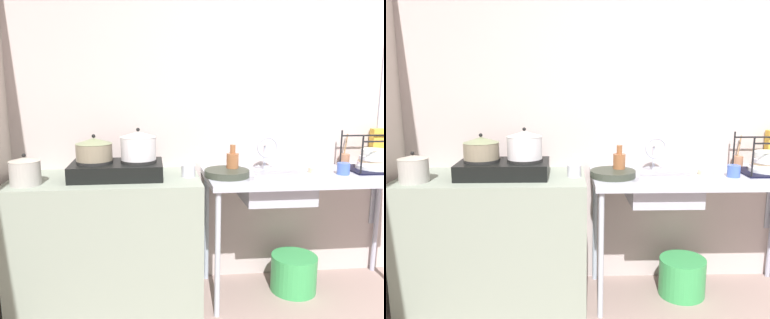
{
  "view_description": "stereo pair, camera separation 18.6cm",
  "coord_description": "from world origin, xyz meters",
  "views": [
    {
      "loc": [
        -1.26,
        -1.11,
        1.49
      ],
      "look_at": [
        -1.0,
        1.47,
        0.99
      ],
      "focal_mm": 37.35,
      "sensor_mm": 36.0,
      "label": 1
    },
    {
      "loc": [
        -1.08,
        -1.12,
        1.49
      ],
      "look_at": [
        -1.0,
        1.47,
        0.99
      ],
      "focal_mm": 37.35,
      "sensor_mm": 36.0,
      "label": 2
    }
  ],
  "objects": [
    {
      "name": "frying_pan",
      "position": [
        -0.77,
        1.44,
        0.9
      ],
      "size": [
        0.3,
        0.3,
        0.04
      ],
      "primitive_type": "cylinder",
      "color": "#31362C",
      "rests_on": "counter_sink"
    },
    {
      "name": "faucet",
      "position": [
        -0.46,
        1.58,
        1.04
      ],
      "size": [
        0.15,
        0.09,
        0.25
      ],
      "color": "#A6A9B9",
      "rests_on": "counter_sink"
    },
    {
      "name": "pot_on_left_burner",
      "position": [
        -1.63,
        1.47,
        1.07
      ],
      "size": [
        0.24,
        0.24,
        0.17
      ],
      "color": "gray",
      "rests_on": "stove"
    },
    {
      "name": "cup_by_rack",
      "position": [
        0.02,
        1.41,
        0.92
      ],
      "size": [
        0.08,
        0.08,
        0.08
      ],
      "primitive_type": "cylinder",
      "color": "#405EB8",
      "rests_on": "counter_sink"
    },
    {
      "name": "bucket_on_floor",
      "position": [
        -0.26,
        1.48,
        0.13
      ],
      "size": [
        0.33,
        0.33,
        0.27
      ],
      "primitive_type": "cylinder",
      "color": "green",
      "rests_on": "ground"
    },
    {
      "name": "utensil_jar",
      "position": [
        0.18,
        1.71,
        0.92
      ],
      "size": [
        0.07,
        0.07,
        0.23
      ],
      "color": "#A26E51",
      "rests_on": "counter_sink"
    },
    {
      "name": "wall_metal_strip",
      "position": [
        0.47,
        1.76,
        1.42
      ],
      "size": [
        0.05,
        0.01,
        2.06
      ],
      "primitive_type": "cube",
      "color": "#A6A9B9"
    },
    {
      "name": "sink_basin",
      "position": [
        -0.44,
        1.42,
        0.79
      ],
      "size": [
        0.46,
        0.36,
        0.17
      ],
      "primitive_type": "cube",
      "color": "#A6A9B9",
      "rests_on": "counter_sink"
    },
    {
      "name": "cereal_box",
      "position": [
        0.47,
        1.71,
        1.01
      ],
      "size": [
        0.17,
        0.07,
        0.27
      ],
      "primitive_type": "cube",
      "rotation": [
        0.0,
        0.0,
        -0.02
      ],
      "color": "gold",
      "rests_on": "counter_sink"
    },
    {
      "name": "stove",
      "position": [
        -1.49,
        1.47,
        0.93
      ],
      "size": [
        0.59,
        0.35,
        0.12
      ],
      "color": "black",
      "rests_on": "counter_concrete"
    },
    {
      "name": "pot_on_right_burner",
      "position": [
        -1.35,
        1.47,
        1.09
      ],
      "size": [
        0.23,
        0.23,
        0.21
      ],
      "color": "silver",
      "rests_on": "stove"
    },
    {
      "name": "counter_sink",
      "position": [
        -0.19,
        1.47,
        0.81
      ],
      "size": [
        1.43,
        0.59,
        0.88
      ],
      "color": "#A6A9B9",
      "rests_on": "ground"
    },
    {
      "name": "pot_beside_stove",
      "position": [
        -2.03,
        1.34,
        0.96
      ],
      "size": [
        0.19,
        0.19,
        0.19
      ],
      "color": "#A19E98",
      "rests_on": "counter_concrete"
    },
    {
      "name": "bottle_by_sink",
      "position": [
        -0.72,
        1.49,
        0.96
      ],
      "size": [
        0.08,
        0.08,
        0.2
      ],
      "color": "brown",
      "rests_on": "counter_sink"
    },
    {
      "name": "wall_back",
      "position": [
        0.0,
        1.81,
        1.29
      ],
      "size": [
        5.29,
        0.1,
        2.58
      ],
      "primitive_type": "cube",
      "color": "#B9A9A6",
      "rests_on": "ground"
    },
    {
      "name": "dish_rack",
      "position": [
        0.31,
        1.52,
        0.94
      ],
      "size": [
        0.39,
        0.32,
        0.27
      ],
      "color": "black",
      "rests_on": "counter_sink"
    },
    {
      "name": "percolator",
      "position": [
        -1.02,
        1.45,
        0.95
      ],
      "size": [
        0.09,
        0.09,
        0.15
      ],
      "color": "silver",
      "rests_on": "counter_concrete"
    },
    {
      "name": "counter_concrete",
      "position": [
        -1.57,
        1.47,
        0.44
      ],
      "size": [
        1.23,
        0.59,
        0.88
      ],
      "primitive_type": "cube",
      "color": "gray",
      "rests_on": "ground"
    },
    {
      "name": "small_bowl_on_drainboard",
      "position": [
        -0.13,
        1.48,
        0.9
      ],
      "size": [
        0.11,
        0.11,
        0.04
      ],
      "primitive_type": "cylinder",
      "color": "beige",
      "rests_on": "counter_sink"
    }
  ]
}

